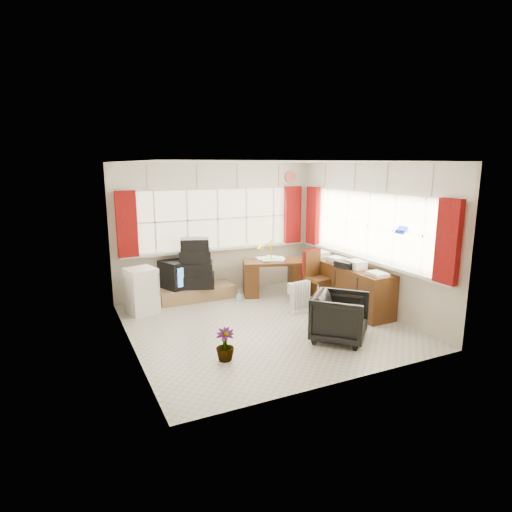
{
  "coord_description": "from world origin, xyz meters",
  "views": [
    {
      "loc": [
        -2.82,
        -5.67,
        2.46
      ],
      "look_at": [
        0.13,
        0.55,
        0.99
      ],
      "focal_mm": 30.0,
      "sensor_mm": 36.0,
      "label": 1
    }
  ],
  "objects_px": {
    "mini_fridge": "(141,291)",
    "radiator": "(300,300)",
    "credenza": "(346,285)",
    "tv_bench": "(196,293)",
    "desk": "(274,276)",
    "office_chair": "(340,317)",
    "task_chair": "(315,275)",
    "crt_tv": "(178,274)",
    "desk_lamp": "(271,246)"
  },
  "relations": [
    {
      "from": "radiator",
      "to": "credenza",
      "type": "bearing_deg",
      "value": -1.78
    },
    {
      "from": "desk",
      "to": "desk_lamp",
      "type": "relative_size",
      "value": 3.13
    },
    {
      "from": "tv_bench",
      "to": "desk_lamp",
      "type": "bearing_deg",
      "value": -15.09
    },
    {
      "from": "radiator",
      "to": "desk",
      "type": "bearing_deg",
      "value": 84.93
    },
    {
      "from": "desk",
      "to": "radiator",
      "type": "height_order",
      "value": "desk"
    },
    {
      "from": "radiator",
      "to": "crt_tv",
      "type": "xyz_separation_m",
      "value": [
        -1.65,
        1.59,
        0.28
      ]
    },
    {
      "from": "credenza",
      "to": "radiator",
      "type": "bearing_deg",
      "value": 178.22
    },
    {
      "from": "task_chair",
      "to": "desk",
      "type": "bearing_deg",
      "value": 118.18
    },
    {
      "from": "task_chair",
      "to": "office_chair",
      "type": "xyz_separation_m",
      "value": [
        -0.59,
        -1.57,
        -0.17
      ]
    },
    {
      "from": "desk_lamp",
      "to": "credenza",
      "type": "xyz_separation_m",
      "value": [
        0.9,
        -1.15,
        -0.57
      ]
    },
    {
      "from": "task_chair",
      "to": "credenza",
      "type": "distance_m",
      "value": 0.58
    },
    {
      "from": "desk",
      "to": "office_chair",
      "type": "distance_m",
      "value": 2.36
    },
    {
      "from": "desk_lamp",
      "to": "tv_bench",
      "type": "height_order",
      "value": "desk_lamp"
    },
    {
      "from": "radiator",
      "to": "credenza",
      "type": "xyz_separation_m",
      "value": [
        0.93,
        -0.03,
        0.17
      ]
    },
    {
      "from": "credenza",
      "to": "desk",
      "type": "bearing_deg",
      "value": 125.57
    },
    {
      "from": "desk_lamp",
      "to": "tv_bench",
      "type": "xyz_separation_m",
      "value": [
        -1.38,
        0.37,
        -0.83
      ]
    },
    {
      "from": "task_chair",
      "to": "radiator",
      "type": "bearing_deg",
      "value": -145.23
    },
    {
      "from": "credenza",
      "to": "tv_bench",
      "type": "relative_size",
      "value": 1.43
    },
    {
      "from": "credenza",
      "to": "desk_lamp",
      "type": "bearing_deg",
      "value": 128.12
    },
    {
      "from": "desk_lamp",
      "to": "radiator",
      "type": "height_order",
      "value": "desk_lamp"
    },
    {
      "from": "mini_fridge",
      "to": "desk",
      "type": "bearing_deg",
      "value": -0.62
    },
    {
      "from": "office_chair",
      "to": "desk_lamp",
      "type": "bearing_deg",
      "value": 43.08
    },
    {
      "from": "desk",
      "to": "office_chair",
      "type": "xyz_separation_m",
      "value": [
        -0.18,
        -2.35,
        -0.03
      ]
    },
    {
      "from": "radiator",
      "to": "tv_bench",
      "type": "distance_m",
      "value": 2.01
    },
    {
      "from": "task_chair",
      "to": "office_chair",
      "type": "bearing_deg",
      "value": -110.7
    },
    {
      "from": "radiator",
      "to": "tv_bench",
      "type": "bearing_deg",
      "value": 132.08
    },
    {
      "from": "radiator",
      "to": "tv_bench",
      "type": "xyz_separation_m",
      "value": [
        -1.35,
        1.49,
        -0.1
      ]
    },
    {
      "from": "task_chair",
      "to": "crt_tv",
      "type": "relative_size",
      "value": 1.37
    },
    {
      "from": "task_chair",
      "to": "credenza",
      "type": "height_order",
      "value": "task_chair"
    },
    {
      "from": "mini_fridge",
      "to": "crt_tv",
      "type": "bearing_deg",
      "value": 29.78
    },
    {
      "from": "credenza",
      "to": "tv_bench",
      "type": "height_order",
      "value": "credenza"
    },
    {
      "from": "office_chair",
      "to": "radiator",
      "type": "height_order",
      "value": "office_chair"
    },
    {
      "from": "credenza",
      "to": "office_chair",
      "type": "bearing_deg",
      "value": -130.43
    },
    {
      "from": "task_chair",
      "to": "tv_bench",
      "type": "relative_size",
      "value": 0.7
    },
    {
      "from": "desk_lamp",
      "to": "office_chair",
      "type": "distance_m",
      "value": 2.42
    },
    {
      "from": "task_chair",
      "to": "crt_tv",
      "type": "distance_m",
      "value": 2.49
    },
    {
      "from": "crt_tv",
      "to": "mini_fridge",
      "type": "xyz_separation_m",
      "value": [
        -0.75,
        -0.43,
        -0.12
      ]
    },
    {
      "from": "desk",
      "to": "mini_fridge",
      "type": "height_order",
      "value": "mini_fridge"
    },
    {
      "from": "desk",
      "to": "mini_fridge",
      "type": "bearing_deg",
      "value": 179.38
    },
    {
      "from": "desk",
      "to": "desk_lamp",
      "type": "xyz_separation_m",
      "value": [
        -0.07,
        -0.01,
        0.58
      ]
    },
    {
      "from": "mini_fridge",
      "to": "radiator",
      "type": "bearing_deg",
      "value": -25.8
    },
    {
      "from": "desk",
      "to": "tv_bench",
      "type": "distance_m",
      "value": 1.51
    },
    {
      "from": "desk",
      "to": "credenza",
      "type": "relative_size",
      "value": 0.64
    },
    {
      "from": "radiator",
      "to": "tv_bench",
      "type": "height_order",
      "value": "radiator"
    },
    {
      "from": "crt_tv",
      "to": "mini_fridge",
      "type": "height_order",
      "value": "mini_fridge"
    },
    {
      "from": "desk_lamp",
      "to": "mini_fridge",
      "type": "distance_m",
      "value": 2.5
    },
    {
      "from": "office_chair",
      "to": "mini_fridge",
      "type": "bearing_deg",
      "value": 90.13
    },
    {
      "from": "radiator",
      "to": "crt_tv",
      "type": "distance_m",
      "value": 2.31
    },
    {
      "from": "task_chair",
      "to": "mini_fridge",
      "type": "bearing_deg",
      "value": 164.62
    },
    {
      "from": "desk_lamp",
      "to": "radiator",
      "type": "relative_size",
      "value": 0.75
    }
  ]
}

